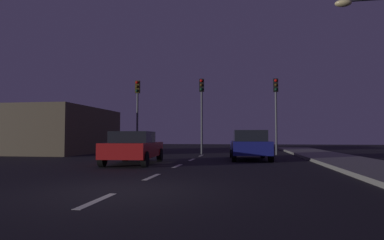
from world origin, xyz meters
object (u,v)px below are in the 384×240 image
at_px(traffic_signal_left, 137,103).
at_px(car_adjacent_lane, 134,147).
at_px(car_stopped_ahead, 250,145).
at_px(street_lamp_right, 384,62).
at_px(traffic_signal_center, 202,102).
at_px(traffic_signal_right, 276,102).

height_order(traffic_signal_left, car_adjacent_lane, traffic_signal_left).
distance_m(car_stopped_ahead, street_lamp_right, 7.99).
xyz_separation_m(traffic_signal_left, street_lamp_right, (12.32, -11.00, 0.05)).
relative_size(traffic_signal_center, car_adjacent_lane, 1.20).
bearing_deg(traffic_signal_left, traffic_signal_right, -0.00).
height_order(car_stopped_ahead, street_lamp_right, street_lamp_right).
height_order(traffic_signal_right, car_stopped_ahead, traffic_signal_right).
xyz_separation_m(traffic_signal_left, traffic_signal_right, (9.75, -0.00, -0.08)).
bearing_deg(traffic_signal_left, traffic_signal_center, -0.00).
relative_size(traffic_signal_left, traffic_signal_center, 1.00).
distance_m(traffic_signal_left, car_adjacent_lane, 9.52).
bearing_deg(street_lamp_right, traffic_signal_center, 124.77).
bearing_deg(traffic_signal_center, traffic_signal_left, 180.00).
bearing_deg(traffic_signal_left, car_adjacent_lane, -72.43).
distance_m(traffic_signal_right, car_adjacent_lane, 11.48).
xyz_separation_m(traffic_signal_left, car_stopped_ahead, (7.90, -5.02, -2.89)).
relative_size(car_stopped_ahead, car_adjacent_lane, 1.02).
bearing_deg(traffic_signal_left, car_stopped_ahead, -32.45).
distance_m(traffic_signal_left, car_stopped_ahead, 9.80).
xyz_separation_m(car_stopped_ahead, car_adjacent_lane, (-5.17, -3.61, -0.04)).
bearing_deg(car_stopped_ahead, car_adjacent_lane, -145.06).
xyz_separation_m(car_adjacent_lane, street_lamp_right, (9.59, -2.37, 2.97)).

